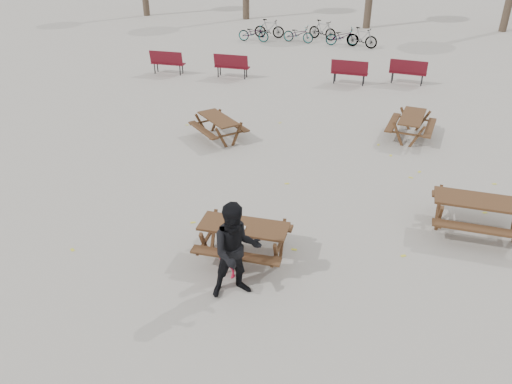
% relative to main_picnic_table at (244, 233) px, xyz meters
% --- Properties ---
extents(ground, '(80.00, 80.00, 0.00)m').
position_rel_main_picnic_table_xyz_m(ground, '(0.00, 0.00, -0.59)').
color(ground, gray).
rests_on(ground, ground).
extents(main_picnic_table, '(1.80, 1.45, 0.78)m').
position_rel_main_picnic_table_xyz_m(main_picnic_table, '(0.00, 0.00, 0.00)').
color(main_picnic_table, '#341E13').
rests_on(main_picnic_table, ground).
extents(food_tray, '(0.18, 0.11, 0.03)m').
position_rel_main_picnic_table_xyz_m(food_tray, '(-0.02, -0.12, 0.21)').
color(food_tray, white).
rests_on(food_tray, main_picnic_table).
extents(bread_roll, '(0.14, 0.06, 0.05)m').
position_rel_main_picnic_table_xyz_m(bread_roll, '(-0.02, -0.12, 0.25)').
color(bread_roll, tan).
rests_on(bread_roll, food_tray).
extents(soda_bottle, '(0.07, 0.07, 0.17)m').
position_rel_main_picnic_table_xyz_m(soda_bottle, '(-0.26, -0.14, 0.26)').
color(soda_bottle, silver).
rests_on(soda_bottle, main_picnic_table).
extents(child, '(0.43, 0.31, 1.09)m').
position_rel_main_picnic_table_xyz_m(child, '(-0.12, -0.68, -0.04)').
color(child, red).
rests_on(child, ground).
extents(adult, '(1.18, 1.10, 1.94)m').
position_rel_main_picnic_table_xyz_m(adult, '(0.18, -1.13, 0.38)').
color(adult, black).
rests_on(adult, ground).
extents(picnic_table_east, '(2.01, 1.65, 0.84)m').
position_rel_main_picnic_table_xyz_m(picnic_table_east, '(4.76, 2.17, -0.17)').
color(picnic_table_east, '#341E13').
rests_on(picnic_table_east, ground).
extents(picnic_table_north, '(2.10, 2.09, 0.71)m').
position_rel_main_picnic_table_xyz_m(picnic_table_north, '(-2.45, 5.77, -0.23)').
color(picnic_table_north, '#341E13').
rests_on(picnic_table_north, ground).
extents(picnic_table_far, '(1.62, 1.90, 0.73)m').
position_rel_main_picnic_table_xyz_m(picnic_table_far, '(3.41, 7.36, -0.22)').
color(picnic_table_far, '#341E13').
rests_on(picnic_table_far, ground).
extents(park_bench_row, '(11.82, 1.68, 1.03)m').
position_rel_main_picnic_table_xyz_m(park_bench_row, '(-1.63, 12.61, -0.07)').
color(park_bench_row, maroon).
rests_on(park_bench_row, ground).
extents(bicycle_row, '(7.64, 2.45, 1.04)m').
position_rel_main_picnic_table_xyz_m(bicycle_row, '(-1.93, 19.73, -0.10)').
color(bicycle_row, black).
rests_on(bicycle_row, ground).
extents(fallen_leaves, '(11.00, 11.00, 0.01)m').
position_rel_main_picnic_table_xyz_m(fallen_leaves, '(0.50, 2.50, -0.58)').
color(fallen_leaves, gold).
rests_on(fallen_leaves, ground).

